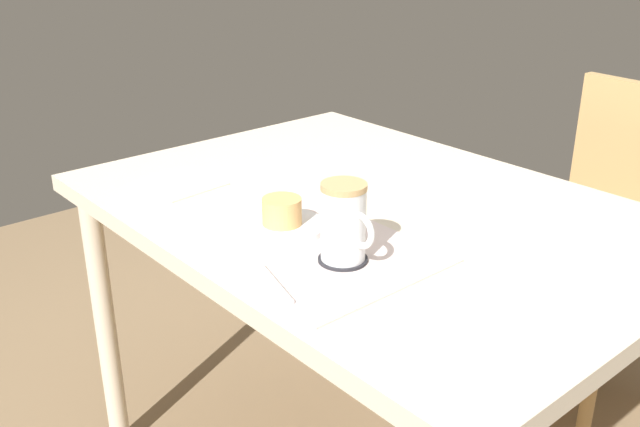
% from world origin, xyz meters
% --- Properties ---
extents(dining_table, '(1.19, 0.85, 0.75)m').
position_xyz_m(dining_table, '(0.00, 0.00, 0.67)').
color(dining_table, beige).
rests_on(dining_table, ground_plane).
extents(wooden_chair, '(0.45, 0.45, 0.89)m').
position_xyz_m(wooden_chair, '(0.12, 0.76, 0.49)').
color(wooden_chair, tan).
rests_on(wooden_chair, ground_plane).
extents(placemat, '(0.46, 0.33, 0.00)m').
position_xyz_m(placemat, '(0.06, -0.23, 0.76)').
color(placemat, silver).
rests_on(placemat, dining_table).
extents(pastry_plate, '(0.16, 0.16, 0.01)m').
position_xyz_m(pastry_plate, '(-0.01, -0.22, 0.76)').
color(pastry_plate, white).
rests_on(pastry_plate, placemat).
extents(pastry, '(0.07, 0.07, 0.05)m').
position_xyz_m(pastry, '(-0.01, -0.22, 0.80)').
color(pastry, '#E0A860').
rests_on(pastry, pastry_plate).
extents(coffee_coaster, '(0.08, 0.08, 0.00)m').
position_xyz_m(coffee_coaster, '(0.16, -0.22, 0.76)').
color(coffee_coaster, '#232328').
rests_on(coffee_coaster, placemat).
extents(coffee_mug, '(0.11, 0.08, 0.13)m').
position_xyz_m(coffee_mug, '(0.16, -0.22, 0.83)').
color(coffee_mug, white).
rests_on(coffee_mug, coffee_coaster).
extents(teaspoon, '(0.13, 0.04, 0.01)m').
position_xyz_m(teaspoon, '(0.15, -0.36, 0.76)').
color(teaspoon, silver).
rests_on(teaspoon, placemat).
extents(paper_napkin, '(0.16, 0.16, 0.00)m').
position_xyz_m(paper_napkin, '(-0.35, -0.24, 0.76)').
color(paper_napkin, silver).
rests_on(paper_napkin, dining_table).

